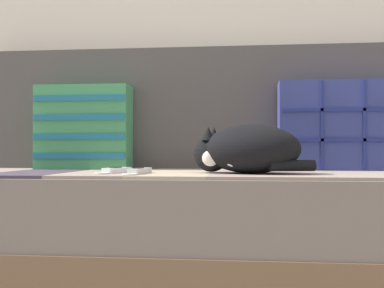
% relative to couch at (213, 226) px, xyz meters
% --- Properties ---
extents(couch, '(2.13, 0.79, 0.39)m').
position_rel_couch_xyz_m(couch, '(0.00, 0.00, 0.00)').
color(couch, brown).
rests_on(couch, ground_plane).
extents(sofa_backrest, '(2.08, 0.14, 0.52)m').
position_rel_couch_xyz_m(sofa_backrest, '(-0.00, 0.32, 0.46)').
color(sofa_backrest, '#474242').
rests_on(sofa_backrest, couch).
extents(throw_pillow_quilted, '(0.48, 0.14, 0.35)m').
position_rel_couch_xyz_m(throw_pillow_quilted, '(0.49, 0.18, 0.37)').
color(throw_pillow_quilted, navy).
rests_on(throw_pillow_quilted, couch).
extents(throw_pillow_striped, '(0.39, 0.14, 0.35)m').
position_rel_couch_xyz_m(throw_pillow_striped, '(-0.55, 0.18, 0.37)').
color(throw_pillow_striped, '#3D8956').
rests_on(throw_pillow_striped, couch).
extents(sleeping_cat, '(0.40, 0.29, 0.16)m').
position_rel_couch_xyz_m(sleeping_cat, '(0.11, -0.14, 0.28)').
color(sleeping_cat, black).
rests_on(sleeping_cat, couch).
extents(game_remote_near, '(0.06, 0.21, 0.02)m').
position_rel_couch_xyz_m(game_remote_near, '(-0.23, -0.20, 0.21)').
color(game_remote_near, white).
rests_on(game_remote_near, couch).
extents(game_remote_far, '(0.10, 0.19, 0.02)m').
position_rel_couch_xyz_m(game_remote_far, '(-0.33, -0.15, 0.21)').
color(game_remote_far, white).
rests_on(game_remote_far, couch).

